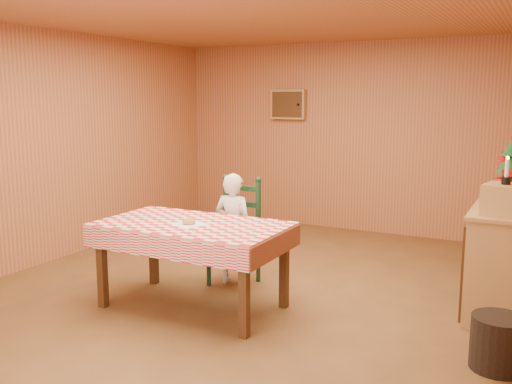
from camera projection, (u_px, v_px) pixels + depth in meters
The scene contains 13 objects.
ground at pixel (246, 292), 5.50m from camera, with size 6.00×6.00×0.00m, color brown.
cabin_walls at pixel (271, 100), 5.67m from camera, with size 5.10×6.05×2.65m.
dining_table at pixel (192, 232), 5.00m from camera, with size 1.66×0.96×0.77m.
ladder_chair at pixel (236, 234), 5.72m from camera, with size 0.44×0.40×1.08m.
seated_child at pixel (234, 229), 5.66m from camera, with size 0.41×0.27×1.12m, color white.
napkin at pixel (189, 224), 4.94m from camera, with size 0.26×0.26×0.00m, color white.
donut at pixel (189, 222), 4.94m from camera, with size 0.12×0.12×0.04m, color #BD8344.
shelf_unit at pixel (502, 259), 4.97m from camera, with size 0.54×1.24×0.93m.
crate at pixel (505, 200), 4.51m from camera, with size 0.30×0.30×0.25m, color tan.
christmas_tree at pixel (512, 171), 5.06m from camera, with size 0.34×0.34×0.62m.
flower_arrangement at pixel (507, 174), 5.35m from camera, with size 0.24×0.24×0.43m, color #990E0E.
candle_set at pixel (506, 176), 4.48m from camera, with size 0.07×0.07×0.22m.
storage_bin at pixel (498, 343), 3.93m from camera, with size 0.38×0.38×0.38m, color black.
Camera 1 is at (2.51, -4.63, 1.87)m, focal length 40.00 mm.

